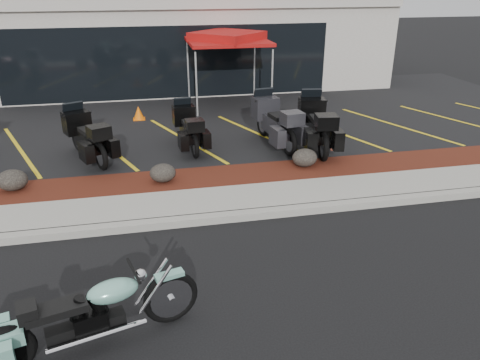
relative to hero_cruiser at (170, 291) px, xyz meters
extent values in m
plane|color=black|center=(0.92, 1.84, -0.51)|extent=(90.00, 90.00, 0.00)
cube|color=gray|center=(0.92, 2.74, -0.44)|extent=(24.00, 0.25, 0.15)
cube|color=gray|center=(0.92, 3.44, -0.44)|extent=(24.00, 1.20, 0.15)
cube|color=#37180C|center=(0.92, 4.64, -0.43)|extent=(24.00, 1.20, 0.16)
cube|color=black|center=(0.92, 10.04, -0.44)|extent=(26.00, 9.60, 0.15)
cube|color=#A8A198|center=(0.92, 16.34, 1.49)|extent=(18.00, 8.00, 4.00)
cube|color=black|center=(0.92, 12.36, 0.99)|extent=(12.00, 0.06, 2.60)
cube|color=#A8A198|center=(0.92, 12.33, 3.09)|extent=(18.00, 0.30, 0.50)
ellipsoid|color=black|center=(-3.06, 4.77, -0.13)|extent=(0.64, 0.54, 0.46)
ellipsoid|color=black|center=(0.14, 4.56, -0.15)|extent=(0.59, 0.49, 0.41)
ellipsoid|color=black|center=(3.58, 4.79, -0.13)|extent=(0.62, 0.52, 0.44)
cone|color=orange|center=(-0.33, 9.81, -0.15)|extent=(0.41, 0.41, 0.43)
cylinder|color=silver|center=(2.01, 9.48, 0.68)|extent=(0.06, 0.06, 2.09)
cylinder|color=silver|center=(4.43, 10.23, 0.68)|extent=(0.06, 0.06, 2.09)
cylinder|color=silver|center=(1.26, 11.91, 0.68)|extent=(0.06, 0.06, 2.09)
cylinder|color=silver|center=(3.69, 12.65, 0.68)|extent=(0.06, 0.06, 2.09)
cube|color=#9C0F0E|center=(2.85, 11.07, 1.86)|extent=(3.40, 3.40, 0.11)
cube|color=#9C0F0E|center=(2.85, 11.07, 2.01)|extent=(2.70, 2.70, 0.32)
camera|label=1|loc=(-0.14, -5.28, 3.92)|focal=35.00mm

